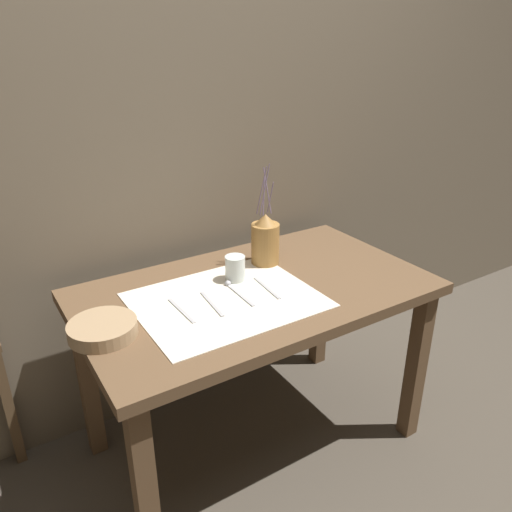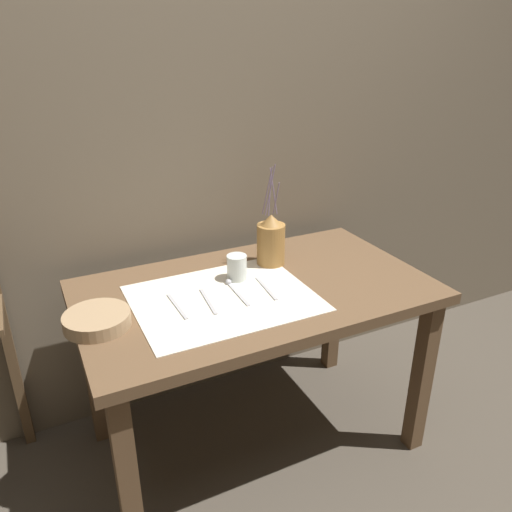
% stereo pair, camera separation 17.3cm
% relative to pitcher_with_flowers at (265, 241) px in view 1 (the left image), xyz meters
% --- Properties ---
extents(ground_plane, '(12.00, 12.00, 0.00)m').
position_rel_pitcher_with_flowers_xyz_m(ground_plane, '(-0.14, -0.15, -0.80)').
color(ground_plane, '#473F35').
extents(stone_wall_back, '(7.00, 0.06, 2.40)m').
position_rel_pitcher_with_flowers_xyz_m(stone_wall_back, '(-0.14, 0.32, 0.40)').
color(stone_wall_back, '#6B5E4C').
rests_on(stone_wall_back, ground_plane).
extents(wooden_table, '(1.25, 0.72, 0.71)m').
position_rel_pitcher_with_flowers_xyz_m(wooden_table, '(-0.14, -0.15, -0.19)').
color(wooden_table, brown).
rests_on(wooden_table, ground_plane).
extents(linen_cloth, '(0.60, 0.48, 0.00)m').
position_rel_pitcher_with_flowers_xyz_m(linen_cloth, '(-0.28, -0.18, -0.09)').
color(linen_cloth, beige).
rests_on(linen_cloth, wooden_table).
extents(pitcher_with_flowers, '(0.11, 0.11, 0.40)m').
position_rel_pitcher_with_flowers_xyz_m(pitcher_with_flowers, '(0.00, 0.00, 0.00)').
color(pitcher_with_flowers, olive).
rests_on(pitcher_with_flowers, wooden_table).
extents(wooden_bowl, '(0.20, 0.20, 0.04)m').
position_rel_pitcher_with_flowers_xyz_m(wooden_bowl, '(-0.69, -0.17, -0.07)').
color(wooden_bowl, '#9E7F5B').
rests_on(wooden_bowl, wooden_table).
extents(glass_tumbler_near, '(0.07, 0.07, 0.09)m').
position_rel_pitcher_with_flowers_xyz_m(glass_tumbler_near, '(-0.18, -0.07, -0.05)').
color(glass_tumbler_near, silver).
rests_on(glass_tumbler_near, wooden_table).
extents(knife_center, '(0.02, 0.18, 0.00)m').
position_rel_pitcher_with_flowers_xyz_m(knife_center, '(-0.44, -0.17, -0.09)').
color(knife_center, '#A8A8AD').
rests_on(knife_center, wooden_table).
extents(fork_outer, '(0.03, 0.18, 0.00)m').
position_rel_pitcher_with_flowers_xyz_m(fork_outer, '(-0.33, -0.18, -0.09)').
color(fork_outer, '#A8A8AD').
rests_on(fork_outer, wooden_table).
extents(spoon_inner, '(0.02, 0.19, 0.02)m').
position_rel_pitcher_with_flowers_xyz_m(spoon_inner, '(-0.22, -0.13, -0.09)').
color(spoon_inner, '#A8A8AD').
rests_on(spoon_inner, wooden_table).
extents(fork_inner, '(0.03, 0.18, 0.00)m').
position_rel_pitcher_with_flowers_xyz_m(fork_inner, '(-0.12, -0.19, -0.09)').
color(fork_inner, '#A8A8AD').
rests_on(fork_inner, wooden_table).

